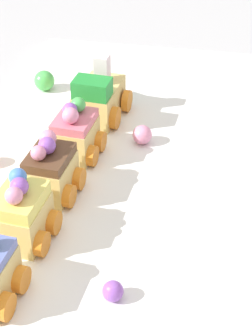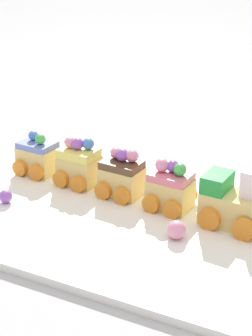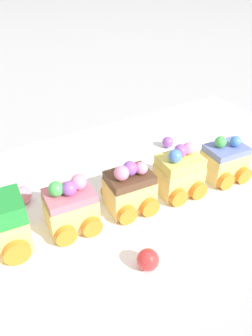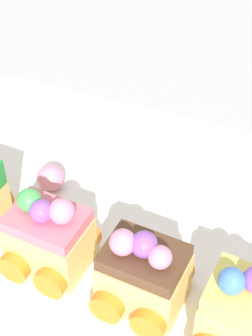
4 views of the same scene
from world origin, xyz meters
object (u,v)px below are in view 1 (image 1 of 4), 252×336
cake_car_lemon (22,215)px  gumball_green (44,81)px  cake_car_strawberry (75,135)px  cake_car_chocolate (50,172)px  gumball_purple (113,291)px  cake_train_locomotive (101,96)px  gumball_pink (142,135)px

cake_car_lemon → gumball_green: bearing=18.4°
cake_car_strawberry → cake_car_chocolate: size_ratio=1.00×
cake_car_strawberry → cake_car_chocolate: 0.08m
cake_car_strawberry → gumball_purple: 0.25m
cake_car_chocolate → gumball_purple: 0.18m
cake_train_locomotive → cake_car_chocolate: (-0.19, 0.02, 0.00)m
cake_train_locomotive → cake_car_lemon: size_ratio=1.51×
gumball_purple → gumball_green: bearing=26.2°
gumball_purple → gumball_green: gumball_green is taller
cake_car_strawberry → cake_car_lemon: 0.17m
cake_train_locomotive → gumball_pink: (-0.07, -0.07, -0.02)m
cake_train_locomotive → gumball_green: size_ratio=3.81×
cake_train_locomotive → cake_car_strawberry: (-0.11, 0.01, 0.00)m
cake_car_lemon → gumball_purple: (-0.07, -0.11, -0.02)m
gumball_purple → gumball_green: size_ratio=0.65×
gumball_purple → gumball_pink: size_ratio=0.79×
cake_car_lemon → cake_car_chocolate: bearing=0.3°
gumball_pink → cake_car_lemon: bearing=156.0°
gumball_pink → cake_train_locomotive: bearing=47.7°
cake_car_strawberry → gumball_green: (0.16, 0.09, -0.01)m
gumball_purple → cake_car_chocolate: bearing=35.8°
cake_car_chocolate → cake_car_lemon: size_ratio=0.97×
cake_car_chocolate → gumball_pink: cake_car_chocolate is taller
cake_car_chocolate → cake_car_strawberry: bearing=-0.2°
gumball_green → gumball_pink: gumball_green is taller
cake_car_chocolate → gumball_purple: bearing=-139.9°
cake_train_locomotive → cake_car_chocolate: cake_train_locomotive is taller
cake_car_strawberry → cake_car_lemon: size_ratio=0.97×
cake_car_strawberry → gumball_pink: size_ratio=2.94×
cake_car_chocolate → cake_car_lemon: 0.08m
cake_car_lemon → gumball_green: size_ratio=2.51×
cake_train_locomotive → gumball_green: 0.12m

